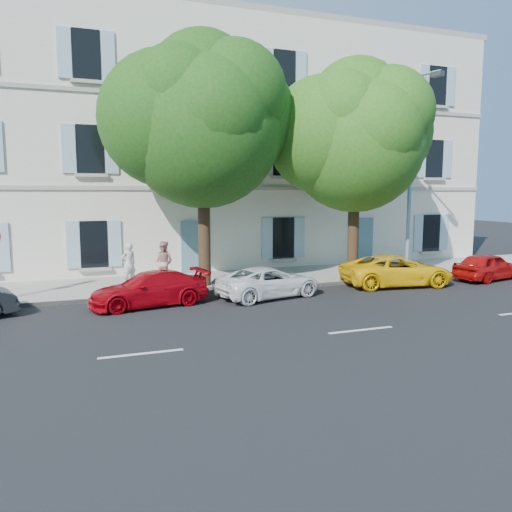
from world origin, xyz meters
name	(u,v)px	position (x,y,z in m)	size (l,w,h in m)	color
ground	(300,301)	(0.00, 0.00, 0.00)	(90.00, 90.00, 0.00)	black
sidewalk	(257,279)	(0.00, 4.45, 0.07)	(36.00, 4.50, 0.15)	#A09E96
kerb	(275,287)	(0.00, 2.28, 0.08)	(36.00, 0.16, 0.16)	#9E998E
building	(219,150)	(0.00, 10.20, 6.00)	(28.00, 7.00, 12.00)	silver
car_red_coupe	(149,289)	(-5.09, 1.05, 0.58)	(1.62, 4.00, 1.16)	#A2040E
car_white_coupe	(269,282)	(-0.79, 0.99, 0.56)	(1.84, 4.00, 1.11)	white
car_yellow_supercar	(397,270)	(4.95, 1.28, 0.63)	(2.10, 4.55, 1.27)	yellow
car_red_hatchback	(488,266)	(9.50, 1.05, 0.60)	(1.42, 3.52, 1.20)	#AB0C0A
tree_left	(203,129)	(-2.60, 3.33, 6.20)	(6.07, 6.07, 9.40)	#3A2819
tree_right	(355,144)	(3.81, 2.85, 5.82)	(5.73, 5.73, 8.84)	#3A2819
street_lamp	(413,165)	(6.54, 2.59, 5.00)	(0.45, 1.84, 8.56)	#7293BF
pedestrian_a	(129,264)	(-5.40, 4.44, 0.99)	(0.61, 0.40, 1.68)	silver
pedestrian_b	(163,262)	(-4.06, 4.28, 1.01)	(0.84, 0.65, 1.72)	tan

